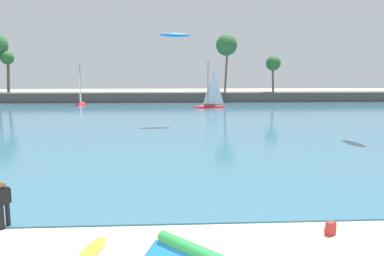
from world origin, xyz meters
The scene contains 8 objects.
sea centered at (0.00, 55.97, 0.03)m, with size 220.00×99.81×0.06m, color #386B84.
palm_headland centered at (-3.01, 65.83, 2.49)m, with size 95.23×6.48×12.71m.
person_at_waterline centered at (-4.97, 6.13, 0.89)m, with size 0.36×0.46×1.67m.
backpack_near_kite centered at (5.93, 4.98, 0.21)m, with size 0.36×0.36×0.44m.
surfboard centered at (-1.70, 4.15, 0.04)m, with size 2.10×0.52×0.08m, color yellow.
sailboat_near_shore centered at (-14.47, 58.62, 0.73)m, with size 2.25×5.32×7.47m.
sailboat_mid_bay centered at (6.85, 52.04, 0.76)m, with size 5.53×2.55×7.72m.
kite_aloft_low_near_shore centered at (1.17, 32.24, 9.11)m, with size 3.12×1.06×0.44m, color #237FD1.
Camera 1 is at (0.72, -6.65, 5.25)m, focal length 35.60 mm.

